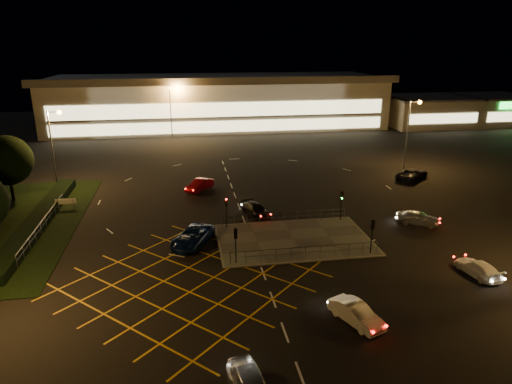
{
  "coord_description": "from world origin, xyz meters",
  "views": [
    {
      "loc": [
        -7.88,
        -40.59,
        17.98
      ],
      "look_at": [
        -0.19,
        6.92,
        2.0
      ],
      "focal_mm": 32.0,
      "sensor_mm": 36.0,
      "label": 1
    }
  ],
  "objects": [
    {
      "name": "ground",
      "position": [
        0.0,
        0.0,
        0.0
      ],
      "size": [
        180.0,
        180.0,
        0.0
      ],
      "primitive_type": "plane",
      "color": "black",
      "rests_on": "ground"
    },
    {
      "name": "pedestrian_island",
      "position": [
        2.0,
        -2.0,
        0.06
      ],
      "size": [
        14.0,
        9.0,
        0.12
      ],
      "primitive_type": "cube",
      "color": "#4C4944",
      "rests_on": "ground"
    },
    {
      "name": "hedge",
      "position": [
        -23.0,
        6.0,
        0.5
      ],
      "size": [
        2.0,
        26.0,
        1.0
      ],
      "primitive_type": "cube",
      "color": "black",
      "rests_on": "ground"
    },
    {
      "name": "supermarket",
      "position": [
        0.0,
        61.95,
        5.31
      ],
      "size": [
        72.0,
        26.5,
        10.5
      ],
      "color": "beige",
      "rests_on": "ground"
    },
    {
      "name": "retail_unit_a",
      "position": [
        46.0,
        53.97,
        3.21
      ],
      "size": [
        18.8,
        14.8,
        6.35
      ],
      "color": "beige",
      "rests_on": "ground"
    },
    {
      "name": "retail_unit_b",
      "position": [
        62.0,
        53.96,
        3.22
      ],
      "size": [
        14.8,
        14.8,
        6.35
      ],
      "color": "beige",
      "rests_on": "ground"
    },
    {
      "name": "streetlight_nw",
      "position": [
        -23.56,
        18.0,
        6.56
      ],
      "size": [
        1.78,
        0.56,
        10.03
      ],
      "color": "slate",
      "rests_on": "ground"
    },
    {
      "name": "streetlight_ne",
      "position": [
        24.44,
        20.0,
        6.56
      ],
      "size": [
        1.78,
        0.56,
        10.03
      ],
      "color": "slate",
      "rests_on": "ground"
    },
    {
      "name": "streetlight_far_left",
      "position": [
        -9.56,
        48.0,
        6.56
      ],
      "size": [
        1.78,
        0.56,
        10.03
      ],
      "color": "slate",
      "rests_on": "ground"
    },
    {
      "name": "streetlight_far_right",
      "position": [
        30.44,
        50.0,
        6.56
      ],
      "size": [
        1.78,
        0.56,
        10.03
      ],
      "color": "slate",
      "rests_on": "ground"
    },
    {
      "name": "signal_sw",
      "position": [
        -4.0,
        -5.99,
        2.37
      ],
      "size": [
        0.28,
        0.3,
        3.15
      ],
      "rotation": [
        0.0,
        0.0,
        3.14
      ],
      "color": "black",
      "rests_on": "pedestrian_island"
    },
    {
      "name": "signal_se",
      "position": [
        8.0,
        -5.99,
        2.37
      ],
      "size": [
        0.28,
        0.3,
        3.15
      ],
      "rotation": [
        0.0,
        0.0,
        3.14
      ],
      "color": "black",
      "rests_on": "pedestrian_island"
    },
    {
      "name": "signal_nw",
      "position": [
        -4.0,
        1.99,
        2.37
      ],
      "size": [
        0.28,
        0.3,
        3.15
      ],
      "color": "black",
      "rests_on": "pedestrian_island"
    },
    {
      "name": "signal_ne",
      "position": [
        8.0,
        1.99,
        2.37
      ],
      "size": [
        0.28,
        0.3,
        3.15
      ],
      "color": "black",
      "rests_on": "pedestrian_island"
    },
    {
      "name": "tree_c",
      "position": [
        -28.0,
        14.0,
        4.95
      ],
      "size": [
        5.76,
        5.76,
        7.84
      ],
      "color": "black",
      "rests_on": "ground"
    },
    {
      "name": "car_queue_white",
      "position": [
        2.93,
        -15.67,
        0.69
      ],
      "size": [
        3.0,
        4.4,
        1.37
      ],
      "primitive_type": "imported",
      "rotation": [
        0.0,
        0.0,
        0.41
      ],
      "color": "white",
      "rests_on": "ground"
    },
    {
      "name": "car_left_blue",
      "position": [
        -7.5,
        -1.51,
        0.78
      ],
      "size": [
        4.79,
        6.16,
        1.56
      ],
      "primitive_type": "imported",
      "rotation": [
        0.0,
        0.0,
        5.83
      ],
      "color": "#0D1F4F",
      "rests_on": "ground"
    },
    {
      "name": "car_far_dkgrey",
      "position": [
        -0.52,
        5.0,
        0.63
      ],
      "size": [
        3.16,
        4.67,
        1.26
      ],
      "primitive_type": "imported",
      "rotation": [
        0.0,
        0.0,
        0.36
      ],
      "color": "black",
      "rests_on": "ground"
    },
    {
      "name": "car_right_silver",
      "position": [
        15.54,
        -0.2,
        0.72
      ],
      "size": [
        4.47,
        3.61,
        1.43
      ],
      "primitive_type": "imported",
      "rotation": [
        0.0,
        0.0,
        1.03
      ],
      "color": "silver",
      "rests_on": "ground"
    },
    {
      "name": "car_circ_red",
      "position": [
        -6.17,
        14.66,
        0.72
      ],
      "size": [
        3.9,
        4.34,
        1.43
      ],
      "primitive_type": "imported",
      "rotation": [
        0.0,
        0.0,
        5.61
      ],
      "color": "maroon",
      "rests_on": "ground"
    },
    {
      "name": "car_east_grey",
      "position": [
        22.71,
        14.96,
        0.77
      ],
      "size": [
        5.94,
        5.47,
        1.54
      ],
      "primitive_type": "imported",
      "rotation": [
        0.0,
        0.0,
        2.24
      ],
      "color": "black",
      "rests_on": "ground"
    },
    {
      "name": "car_approach_white",
      "position": [
        15.02,
        -10.99,
        0.61
      ],
      "size": [
        2.29,
        4.4,
        1.22
      ],
      "primitive_type": "imported",
      "rotation": [
        0.0,
        0.0,
        3.29
      ],
      "color": "white",
      "rests_on": "ground"
    }
  ]
}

